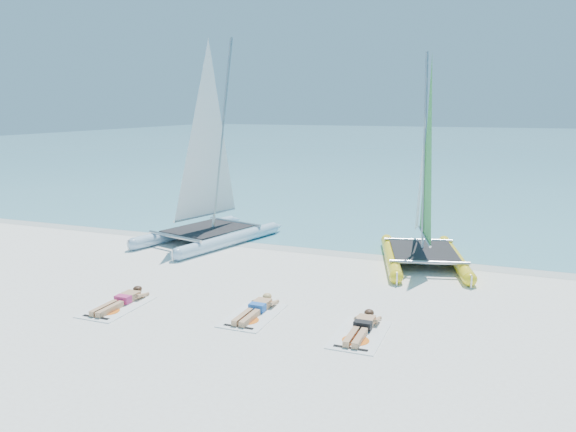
{
  "coord_description": "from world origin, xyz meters",
  "views": [
    {
      "loc": [
        5.51,
        -11.8,
        4.7
      ],
      "look_at": [
        0.44,
        1.2,
        1.96
      ],
      "focal_mm": 35.0,
      "sensor_mm": 36.0,
      "label": 1
    }
  ],
  "objects_px": {
    "towel_b": "(253,315)",
    "catamaran_yellow": "(424,194)",
    "catamaran_blue": "(208,180)",
    "towel_a": "(117,307)",
    "sunbather_c": "(362,326)",
    "sunbather_b": "(257,308)",
    "sunbather_a": "(122,300)",
    "towel_c": "(360,334)"
  },
  "relations": [
    {
      "from": "catamaran_yellow",
      "to": "sunbather_a",
      "type": "bearing_deg",
      "value": -146.91
    },
    {
      "from": "sunbather_c",
      "to": "catamaran_blue",
      "type": "bearing_deg",
      "value": 139.36
    },
    {
      "from": "towel_b",
      "to": "sunbather_c",
      "type": "bearing_deg",
      "value": 0.38
    },
    {
      "from": "sunbather_a",
      "to": "sunbather_c",
      "type": "distance_m",
      "value": 5.81
    },
    {
      "from": "catamaran_blue",
      "to": "towel_b",
      "type": "height_order",
      "value": "catamaran_blue"
    },
    {
      "from": "catamaran_blue",
      "to": "towel_a",
      "type": "bearing_deg",
      "value": -64.23
    },
    {
      "from": "sunbather_a",
      "to": "sunbather_c",
      "type": "xyz_separation_m",
      "value": [
        5.78,
        0.5,
        0.0
      ]
    },
    {
      "from": "towel_a",
      "to": "sunbather_b",
      "type": "relative_size",
      "value": 1.07
    },
    {
      "from": "sunbather_a",
      "to": "sunbather_c",
      "type": "bearing_deg",
      "value": 4.91
    },
    {
      "from": "sunbather_b",
      "to": "catamaran_yellow",
      "type": "bearing_deg",
      "value": 64.98
    },
    {
      "from": "catamaran_blue",
      "to": "sunbather_a",
      "type": "relative_size",
      "value": 4.23
    },
    {
      "from": "towel_a",
      "to": "towel_b",
      "type": "bearing_deg",
      "value": 11.69
    },
    {
      "from": "towel_b",
      "to": "sunbather_c",
      "type": "xyz_separation_m",
      "value": [
        2.54,
        0.02,
        0.11
      ]
    },
    {
      "from": "towel_a",
      "to": "towel_b",
      "type": "distance_m",
      "value": 3.31
    },
    {
      "from": "catamaran_yellow",
      "to": "towel_a",
      "type": "xyz_separation_m",
      "value": [
        -6.1,
        -6.98,
        -2.05
      ]
    },
    {
      "from": "catamaran_blue",
      "to": "sunbather_b",
      "type": "distance_m",
      "value": 7.65
    },
    {
      "from": "catamaran_yellow",
      "to": "sunbather_c",
      "type": "xyz_separation_m",
      "value": [
        -0.32,
        -6.29,
        -1.94
      ]
    },
    {
      "from": "catamaran_blue",
      "to": "catamaran_yellow",
      "type": "bearing_deg",
      "value": 17.44
    },
    {
      "from": "towel_c",
      "to": "sunbather_c",
      "type": "height_order",
      "value": "sunbather_c"
    },
    {
      "from": "towel_b",
      "to": "sunbather_c",
      "type": "relative_size",
      "value": 1.07
    },
    {
      "from": "catamaran_blue",
      "to": "catamaran_yellow",
      "type": "relative_size",
      "value": 1.11
    },
    {
      "from": "catamaran_yellow",
      "to": "towel_a",
      "type": "height_order",
      "value": "catamaran_yellow"
    },
    {
      "from": "sunbather_b",
      "to": "sunbather_c",
      "type": "relative_size",
      "value": 1.0
    },
    {
      "from": "sunbather_a",
      "to": "towel_b",
      "type": "distance_m",
      "value": 3.28
    },
    {
      "from": "towel_c",
      "to": "sunbather_c",
      "type": "distance_m",
      "value": 0.22
    },
    {
      "from": "towel_b",
      "to": "towel_c",
      "type": "bearing_deg",
      "value": -3.95
    },
    {
      "from": "sunbather_a",
      "to": "catamaran_blue",
      "type": "bearing_deg",
      "value": 100.71
    },
    {
      "from": "catamaran_blue",
      "to": "towel_a",
      "type": "xyz_separation_m",
      "value": [
        1.23,
        -6.71,
        -2.17
      ]
    },
    {
      "from": "towel_a",
      "to": "sunbather_c",
      "type": "distance_m",
      "value": 5.83
    },
    {
      "from": "catamaran_yellow",
      "to": "sunbather_a",
      "type": "distance_m",
      "value": 9.33
    },
    {
      "from": "towel_b",
      "to": "sunbather_a",
      "type": "bearing_deg",
      "value": -171.6
    },
    {
      "from": "sunbather_a",
      "to": "towel_c",
      "type": "bearing_deg",
      "value": 3.01
    },
    {
      "from": "sunbather_a",
      "to": "catamaran_yellow",
      "type": "bearing_deg",
      "value": 48.05
    },
    {
      "from": "sunbather_b",
      "to": "sunbather_a",
      "type": "bearing_deg",
      "value": -168.31
    },
    {
      "from": "towel_a",
      "to": "catamaran_blue",
      "type": "bearing_deg",
      "value": 100.41
    },
    {
      "from": "towel_a",
      "to": "sunbather_c",
      "type": "relative_size",
      "value": 1.07
    },
    {
      "from": "catamaran_yellow",
      "to": "sunbather_c",
      "type": "bearing_deg",
      "value": -107.83
    },
    {
      "from": "sunbather_b",
      "to": "towel_c",
      "type": "height_order",
      "value": "sunbather_b"
    },
    {
      "from": "towel_b",
      "to": "catamaran_yellow",
      "type": "bearing_deg",
      "value": 65.65
    },
    {
      "from": "catamaran_blue",
      "to": "sunbather_c",
      "type": "height_order",
      "value": "catamaran_blue"
    },
    {
      "from": "catamaran_yellow",
      "to": "sunbather_c",
      "type": "height_order",
      "value": "catamaran_yellow"
    },
    {
      "from": "catamaran_blue",
      "to": "towel_c",
      "type": "bearing_deg",
      "value": -26.17
    }
  ]
}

